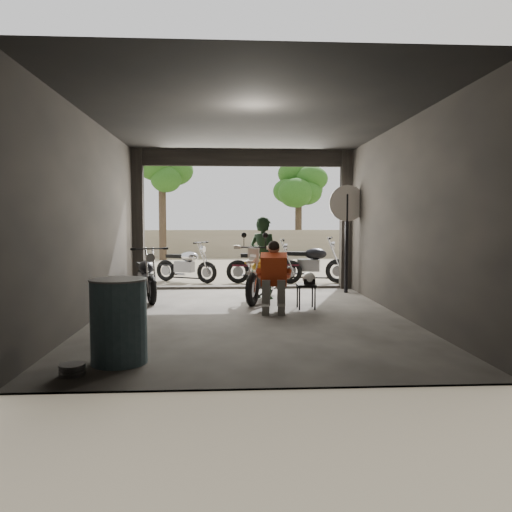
{
  "coord_description": "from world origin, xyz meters",
  "views": [
    {
      "loc": [
        -0.37,
        -8.07,
        1.59
      ],
      "look_at": [
        0.13,
        0.6,
        0.98
      ],
      "focal_mm": 35.0,
      "sensor_mm": 36.0,
      "label": 1
    }
  ],
  "objects": [
    {
      "name": "mechanic",
      "position": [
        0.43,
        0.48,
        0.6
      ],
      "size": [
        0.69,
        0.89,
        1.2
      ],
      "primitive_type": null,
      "rotation": [
        0.0,
        0.0,
        -0.1
      ],
      "color": "#B23A17",
      "rests_on": "ground"
    },
    {
      "name": "boundary_wall",
      "position": [
        0.0,
        14.0,
        0.6
      ],
      "size": [
        18.0,
        0.3,
        1.2
      ],
      "primitive_type": "cube",
      "color": "gray",
      "rests_on": "ground"
    },
    {
      "name": "stool",
      "position": [
        1.04,
        0.72,
        0.39
      ],
      "size": [
        0.33,
        0.33,
        0.46
      ],
      "rotation": [
        0.0,
        0.0,
        -0.36
      ],
      "color": "black",
      "rests_on": "ground"
    },
    {
      "name": "tree_right",
      "position": [
        2.8,
        14.0,
        3.56
      ],
      "size": [
        2.2,
        2.2,
        5.0
      ],
      "color": "#382B1E",
      "rests_on": "ground"
    },
    {
      "name": "helmet",
      "position": [
        1.08,
        0.67,
        0.57
      ],
      "size": [
        0.28,
        0.29,
        0.22
      ],
      "primitive_type": "ellipsoid",
      "rotation": [
        0.0,
        0.0,
        -0.21
      ],
      "color": "silver",
      "rests_on": "stool"
    },
    {
      "name": "main_bike",
      "position": [
        0.29,
        1.71,
        0.57
      ],
      "size": [
        1.2,
        1.84,
        1.14
      ],
      "primitive_type": null,
      "rotation": [
        0.0,
        0.0,
        -0.32
      ],
      "color": "#C1B3A3",
      "rests_on": "ground"
    },
    {
      "name": "outside_bike_b",
      "position": [
        0.57,
        4.52,
        0.57
      ],
      "size": [
        1.74,
        0.86,
        1.13
      ],
      "primitive_type": null,
      "rotation": [
        0.0,
        0.0,
        1.47
      ],
      "color": "#390D17",
      "rests_on": "ground"
    },
    {
      "name": "outside_bike_a",
      "position": [
        -1.45,
        4.9,
        0.53
      ],
      "size": [
        1.69,
        1.3,
        1.06
      ],
      "primitive_type": null,
      "rotation": [
        0.0,
        0.0,
        1.09
      ],
      "color": "black",
      "rests_on": "ground"
    },
    {
      "name": "garage",
      "position": [
        0.0,
        0.55,
        1.28
      ],
      "size": [
        7.0,
        7.13,
        3.2
      ],
      "color": "#2D2B28",
      "rests_on": "ground"
    },
    {
      "name": "rider",
      "position": [
        0.36,
        1.95,
        0.84
      ],
      "size": [
        0.73,
        0.67,
        1.67
      ],
      "primitive_type": "imported",
      "rotation": [
        0.0,
        0.0,
        2.56
      ],
      "color": "black",
      "rests_on": "ground"
    },
    {
      "name": "sign_post",
      "position": [
        2.23,
        2.65,
        1.59
      ],
      "size": [
        0.79,
        0.08,
        2.37
      ],
      "rotation": [
        0.0,
        0.0,
        -0.2
      ],
      "color": "black",
      "rests_on": "ground"
    },
    {
      "name": "outside_bike_c",
      "position": [
        1.78,
        4.65,
        0.59
      ],
      "size": [
        1.87,
        1.16,
        1.18
      ],
      "primitive_type": null,
      "rotation": [
        0.0,
        0.0,
        1.3
      ],
      "color": "black",
      "rests_on": "ground"
    },
    {
      "name": "left_bike",
      "position": [
        -2.0,
        1.96,
        0.54
      ],
      "size": [
        1.14,
        1.73,
        1.08
      ],
      "primitive_type": null,
      "rotation": [
        0.0,
        0.0,
        0.33
      ],
      "color": "black",
      "rests_on": "ground"
    },
    {
      "name": "ground",
      "position": [
        0.0,
        0.0,
        0.0
      ],
      "size": [
        80.0,
        80.0,
        0.0
      ],
      "primitive_type": "plane",
      "color": "#7A6D56",
      "rests_on": "ground"
    },
    {
      "name": "oil_drum",
      "position": [
        -1.57,
        -2.57,
        0.47
      ],
      "size": [
        0.72,
        0.72,
        0.95
      ],
      "primitive_type": "cylinder",
      "rotation": [
        0.0,
        0.0,
        -0.21
      ],
      "color": "#38545F",
      "rests_on": "ground"
    },
    {
      "name": "tree_left",
      "position": [
        -3.0,
        12.5,
        3.99
      ],
      "size": [
        2.2,
        2.2,
        5.6
      ],
      "color": "#382B1E",
      "rests_on": "ground"
    }
  ]
}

